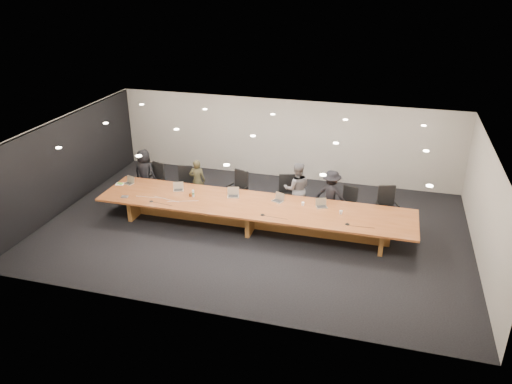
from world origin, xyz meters
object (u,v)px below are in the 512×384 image
laptop_a (128,180)px  laptop_e (322,203)px  chair_mid_left (237,189)px  laptop_c (233,193)px  chair_mid_right (287,194)px  laptop_d (278,198)px  amber_mug (190,195)px  mic_right (347,224)px  person_d (331,195)px  paper_cup_far (341,212)px  mic_left (151,201)px  mic_center (263,214)px  chair_far_left (154,180)px  chair_left (185,184)px  person_c (297,189)px  chair_right (347,204)px  person_b (197,181)px  conference_table (253,212)px  person_a (145,173)px  paper_cup_near (303,204)px  chair_far_right (387,207)px  laptop_b (178,187)px  av_box (125,197)px

laptop_a → laptop_e: size_ratio=0.95×
chair_mid_left → laptop_c: bearing=-61.3°
chair_mid_right → laptop_d: size_ratio=3.74×
laptop_d → amber_mug: (-2.54, -0.35, -0.07)m
laptop_d → mic_right: (2.07, -0.86, -0.11)m
person_d → mic_right: bearing=122.8°
paper_cup_far → mic_right: paper_cup_far is taller
mic_left → chair_mid_left: bearing=43.1°
mic_right → mic_center: bearing=-178.0°
laptop_d → chair_far_left: bearing=-167.5°
amber_mug → chair_mid_right: bearing=26.3°
chair_left → person_c: size_ratio=0.68×
laptop_a → chair_right: bearing=24.0°
person_b → laptop_d: 2.97m
laptop_a → mic_center: (4.53, -0.94, -0.10)m
paper_cup_far → amber_mug: bearing=-179.6°
conference_table → person_a: (-4.02, 1.27, 0.26)m
chair_far_left → paper_cup_near: 5.12m
person_b → chair_mid_right: bearing=167.3°
mic_center → amber_mug: bearing=165.7°
person_a → mic_right: bearing=172.8°
laptop_a → mic_right: laptop_a is taller
chair_left → laptop_d: 3.37m
chair_far_right → laptop_e: size_ratio=3.89×
person_a → paper_cup_near: bearing=177.2°
chair_far_left → amber_mug: bearing=-15.1°
person_b → person_d: bearing=165.4°
laptop_e → paper_cup_near: laptop_e is taller
person_c → laptop_b: bearing=-0.5°
chair_mid_left → laptop_d: 1.75m
amber_mug → mic_center: amber_mug is taller
chair_right → av_box: (-6.26, -1.75, 0.25)m
chair_right → person_a: person_a is taller
chair_far_left → av_box: (-0.07, -1.75, 0.19)m
laptop_a → chair_mid_left: bearing=32.1°
chair_far_right → person_c: (-2.66, 0.06, 0.23)m
chair_left → mic_right: bearing=-28.7°
av_box → paper_cup_far: bearing=-7.0°
laptop_a → mic_right: size_ratio=2.26×
mic_right → person_a: bearing=165.3°
chair_mid_right → mic_right: size_ratio=8.97×
conference_table → person_c: size_ratio=5.47×
person_b → paper_cup_far: person_b is taller
paper_cup_near → mic_right: size_ratio=0.79×
person_b → mic_left: bearing=57.2°
conference_table → laptop_d: size_ratio=29.21×
laptop_e → mic_left: 4.85m
chair_mid_left → person_d: 2.91m
chair_right → mic_right: (0.16, -1.70, 0.25)m
chair_far_right → mic_left: chair_far_right is taller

